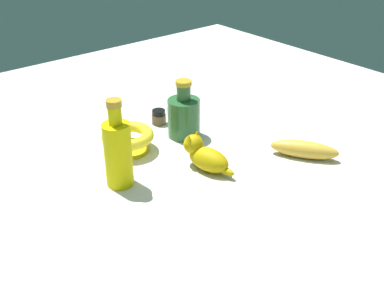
{
  "coord_description": "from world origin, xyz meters",
  "views": [
    {
      "loc": [
        -0.79,
        0.66,
        0.64
      ],
      "look_at": [
        0.0,
        0.0,
        0.07
      ],
      "focal_mm": 44.48,
      "sensor_mm": 36.0,
      "label": 1
    }
  ],
  "objects_px": {
    "cat_figurine": "(205,155)",
    "nail_polish_jar": "(159,117)",
    "bottle_tall": "(118,151)",
    "banana": "(304,149)",
    "bowl": "(128,138)",
    "bottle_short": "(184,116)"
  },
  "relations": [
    {
      "from": "cat_figurine",
      "to": "nail_polish_jar",
      "type": "relative_size",
      "value": 3.48
    },
    {
      "from": "bottle_tall",
      "to": "cat_figurine",
      "type": "xyz_separation_m",
      "value": [
        -0.08,
        -0.2,
        -0.05
      ]
    },
    {
      "from": "banana",
      "to": "bottle_tall",
      "type": "bearing_deg",
      "value": 31.59
    },
    {
      "from": "cat_figurine",
      "to": "bowl",
      "type": "relative_size",
      "value": 1.08
    },
    {
      "from": "banana",
      "to": "bowl",
      "type": "height_order",
      "value": "bowl"
    },
    {
      "from": "banana",
      "to": "bowl",
      "type": "distance_m",
      "value": 0.47
    },
    {
      "from": "bowl",
      "to": "bottle_short",
      "type": "bearing_deg",
      "value": -99.37
    },
    {
      "from": "bottle_tall",
      "to": "nail_polish_jar",
      "type": "relative_size",
      "value": 5.01
    },
    {
      "from": "bottle_tall",
      "to": "nail_polish_jar",
      "type": "bearing_deg",
      "value": -52.19
    },
    {
      "from": "bottle_tall",
      "to": "bowl",
      "type": "relative_size",
      "value": 1.56
    },
    {
      "from": "bottle_short",
      "to": "nail_polish_jar",
      "type": "distance_m",
      "value": 0.12
    },
    {
      "from": "bottle_tall",
      "to": "bowl",
      "type": "distance_m",
      "value": 0.17
    },
    {
      "from": "bottle_tall",
      "to": "bottle_short",
      "type": "distance_m",
      "value": 0.29
    },
    {
      "from": "cat_figurine",
      "to": "bowl",
      "type": "xyz_separation_m",
      "value": [
        0.2,
        0.1,
        0.0
      ]
    },
    {
      "from": "cat_figurine",
      "to": "nail_polish_jar",
      "type": "xyz_separation_m",
      "value": [
        0.28,
        -0.06,
        -0.02
      ]
    },
    {
      "from": "banana",
      "to": "bowl",
      "type": "bearing_deg",
      "value": 12.03
    },
    {
      "from": "banana",
      "to": "bottle_short",
      "type": "xyz_separation_m",
      "value": [
        0.3,
        0.17,
        0.04
      ]
    },
    {
      "from": "cat_figurine",
      "to": "bottle_short",
      "type": "xyz_separation_m",
      "value": [
        0.17,
        -0.07,
        0.03
      ]
    },
    {
      "from": "cat_figurine",
      "to": "nail_polish_jar",
      "type": "height_order",
      "value": "cat_figurine"
    },
    {
      "from": "banana",
      "to": "nail_polish_jar",
      "type": "relative_size",
      "value": 4.05
    },
    {
      "from": "bottle_tall",
      "to": "cat_figurine",
      "type": "relative_size",
      "value": 1.44
    },
    {
      "from": "bottle_tall",
      "to": "cat_figurine",
      "type": "bearing_deg",
      "value": -110.7
    }
  ]
}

